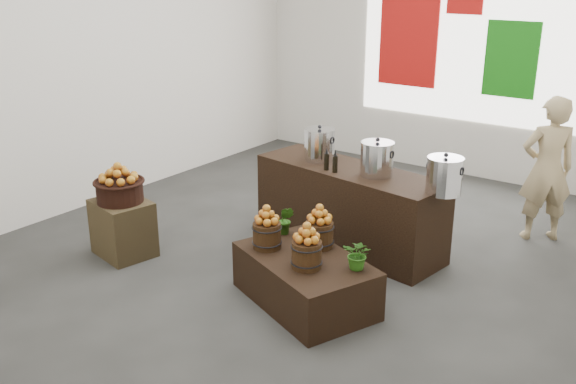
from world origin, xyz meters
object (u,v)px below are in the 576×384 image
Objects in this scene: crate at (123,228)px; counter at (349,207)px; stock_pot_left at (319,145)px; stock_pot_right at (444,177)px; stock_pot_center at (377,160)px; shopper at (547,169)px; display_table at (305,280)px; wicker_basket at (120,192)px.

crate is 2.39m from counter.
stock_pot_left is at bearing -180.00° from counter.
counter is 6.47× the size of stock_pot_right.
stock_pot_center is 1.96m from shopper.
crate is at bearing -129.08° from stock_pot_left.
stock_pot_right is (1.53, -0.23, 0.00)m from stock_pot_left.
counter is 6.47× the size of stock_pot_center.
stock_pot_right is (0.76, 1.16, 0.81)m from display_table.
display_table is 1.60m from stock_pot_right.
display_table is 0.80× the size of shopper.
display_table is (2.12, 0.27, -0.07)m from crate.
crate is at bearing -150.76° from display_table.
stock_pot_right is 1.68m from shopper.
display_table is at bearing -60.86° from stock_pot_left.
shopper reaches higher than counter.
wicker_basket is at bearing 0.00° from crate.
stock_pot_center is 0.77m from stock_pot_right.
stock_pot_right is (1.10, -0.16, 0.60)m from counter.
wicker_basket is 0.37× the size of display_table.
crate is 2.13m from display_table.
stock_pot_left is 1.55m from stock_pot_right.
crate is 0.28× the size of counter.
stock_pot_right is at bearing 26.43° from crate.
wicker_basket is at bearing -143.83° from stock_pot_center.
crate is at bearing 4.97° from shopper.
stock_pot_center is at bearing 112.14° from display_table.
crate is 0.37× the size of shopper.
stock_pot_right is at bearing -8.42° from stock_pot_center.
display_table is at bearing -67.11° from counter.
counter is (1.77, 1.59, -0.26)m from wicker_basket.
crate is 0.40m from wicker_basket.
shopper is (1.63, 1.41, 0.37)m from counter.
shopper is at bearing 49.40° from counter.
counter reaches higher than wicker_basket.
stock_pot_left is at bearing -3.23° from shopper.
crate is 1.80× the size of stock_pot_right.
wicker_basket is at bearing -153.57° from stock_pot_right.
crate is 1.80× the size of stock_pot_left.
crate is 1.25× the size of wicker_basket.
stock_pot_right is (2.87, 1.43, 0.34)m from wicker_basket.
display_table is at bearing 7.34° from crate.
stock_pot_center is (0.33, -0.05, 0.60)m from counter.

